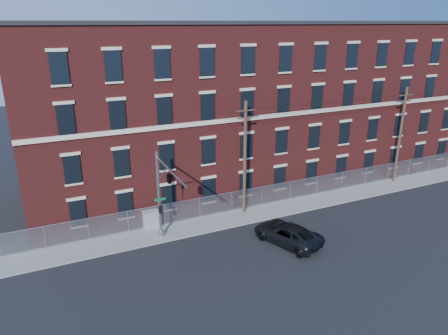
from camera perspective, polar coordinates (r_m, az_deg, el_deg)
ground at (r=32.08m, az=4.21°, el=-10.92°), size 140.00×140.00×0.00m
sidewalk at (r=42.00m, az=15.39°, el=-3.84°), size 65.00×3.00×0.12m
mill_building at (r=46.55m, az=9.25°, el=9.30°), size 55.30×14.32×16.30m
chain_link_fence at (r=42.55m, az=14.41°, el=-1.99°), size 59.06×0.06×1.85m
traffic_signal_mast at (r=29.42m, az=-7.92°, el=-2.29°), size 0.90×6.75×7.00m
utility_pole_near at (r=35.27m, az=2.91°, el=1.53°), size 1.80×0.28×10.00m
utility_pole_mid at (r=46.16m, az=23.21°, el=4.30°), size 1.80×0.28×10.00m
overhead_wires at (r=45.41m, az=23.85°, el=8.90°), size 40.00×0.62×0.62m
pickup_truck at (r=32.60m, az=8.75°, el=-9.02°), size 4.34×6.14×1.55m
utility_cabinet at (r=34.54m, az=-10.02°, el=-7.12°), size 1.26×0.63×1.57m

